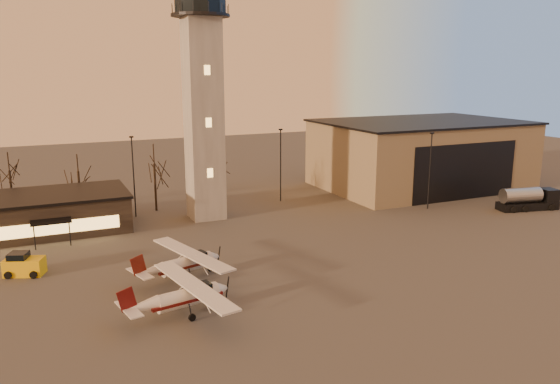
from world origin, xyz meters
The scene contains 10 objects.
ground centered at (0.00, 0.00, 0.00)m, with size 220.00×220.00×0.00m, color #3C3A37.
control_tower centered at (0.00, 30.00, 16.33)m, with size 6.80×6.80×32.60m.
hangar centered at (36.00, 33.98, 5.15)m, with size 30.60×20.60×10.30m.
terminal centered at (-21.99, 31.98, 2.16)m, with size 25.40×12.20×4.30m.
light_poles centered at (0.50, 31.00, 5.41)m, with size 58.50×12.25×10.14m.
tree_row centered at (-13.70, 39.16, 5.94)m, with size 37.20×9.20×8.80m.
cessna_front centered at (-9.23, 4.11, 1.10)m, with size 9.31×11.71×3.22m.
cessna_rear centered at (-7.39, 11.25, 1.09)m, with size 9.23×11.45×3.17m.
fuel_truck centered at (39.65, 16.20, 1.18)m, with size 8.33×3.98×2.98m.
service_cart centered at (-20.72, 18.02, 0.80)m, with size 3.73×3.03×2.10m.
Camera 1 is at (-18.90, -33.72, 18.19)m, focal length 35.00 mm.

